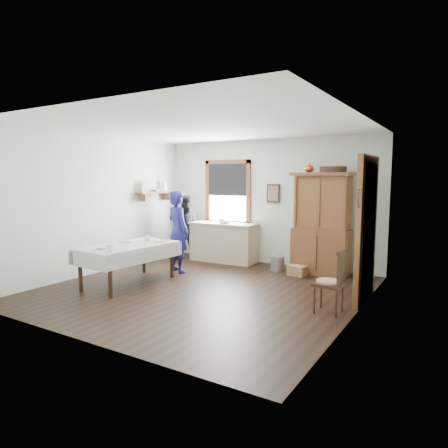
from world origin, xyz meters
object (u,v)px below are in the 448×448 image
object	(u,v)px
work_counter	(223,242)
spindle_chair	(329,281)
dining_table	(129,264)
figure_dark	(188,230)
woman_blue	(178,234)
pail	(277,263)
wicker_basket	(297,271)
china_hutch	(321,224)

from	to	relation	value
work_counter	spindle_chair	xyz separation A→B (m)	(3.07, -2.18, 0.01)
dining_table	figure_dark	xyz separation A→B (m)	(-0.33, 2.21, 0.34)
dining_table	woman_blue	distance (m)	1.26
spindle_chair	pail	world-z (taller)	spindle_chair
work_counter	figure_dark	world-z (taller)	figure_dark
pail	woman_blue	world-z (taller)	woman_blue
spindle_chair	pail	size ratio (longest dim) A/B	2.97
dining_table	wicker_basket	distance (m)	3.18
wicker_basket	woman_blue	xyz separation A→B (m)	(-2.16, -0.94, 0.66)
spindle_chair	wicker_basket	distance (m)	2.15
woman_blue	figure_dark	bearing A→B (deg)	-40.80
work_counter	pail	world-z (taller)	work_counter
dining_table	woman_blue	xyz separation A→B (m)	(0.19, 1.18, 0.41)
china_hutch	spindle_chair	xyz separation A→B (m)	(0.82, -2.19, -0.54)
woman_blue	figure_dark	world-z (taller)	woman_blue
pail	woman_blue	size ratio (longest dim) A/B	0.20
spindle_chair	wicker_basket	bearing A→B (deg)	126.86
work_counter	woman_blue	xyz separation A→B (m)	(-0.25, -1.33, 0.32)
spindle_chair	figure_dark	distance (m)	4.27
work_counter	dining_table	distance (m)	2.55
woman_blue	figure_dark	size ratio (longest dim) A/B	1.10
wicker_basket	china_hutch	bearing A→B (deg)	50.98
pail	figure_dark	distance (m)	2.25
work_counter	pail	bearing A→B (deg)	-11.46
spindle_chair	pail	xyz separation A→B (m)	(-1.64, 1.96, -0.30)
dining_table	wicker_basket	bearing A→B (deg)	42.05
china_hutch	pail	bearing A→B (deg)	-162.57
wicker_basket	spindle_chair	bearing A→B (deg)	-57.20
china_hutch	woman_blue	distance (m)	2.84
pail	wicker_basket	bearing A→B (deg)	-19.81
work_counter	spindle_chair	bearing A→B (deg)	-38.25
wicker_basket	woman_blue	bearing A→B (deg)	-156.48
spindle_chair	figure_dark	xyz separation A→B (m)	(-3.83, 1.88, 0.23)
spindle_chair	figure_dark	bearing A→B (deg)	157.93
woman_blue	wicker_basket	bearing A→B (deg)	-133.72
dining_table	spindle_chair	size ratio (longest dim) A/B	1.94
work_counter	figure_dark	bearing A→B (deg)	-161.24
china_hutch	woman_blue	size ratio (longest dim) A/B	1.31
china_hutch	wicker_basket	bearing A→B (deg)	-126.93
work_counter	china_hutch	world-z (taller)	china_hutch
work_counter	dining_table	xyz separation A→B (m)	(-0.44, -2.51, -0.09)
china_hutch	spindle_chair	size ratio (longest dim) A/B	2.19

